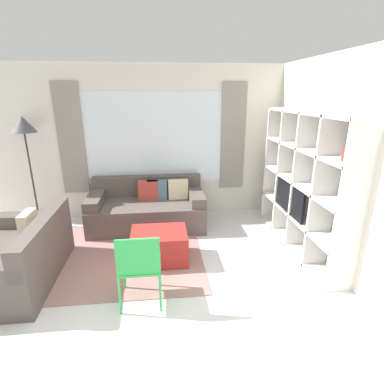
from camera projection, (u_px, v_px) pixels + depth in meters
ground_plane at (158, 321)px, 3.05m from camera, size 16.00×16.00×0.00m
wall_back at (155, 143)px, 5.38m from camera, size 5.76×0.11×2.70m
wall_right at (318, 157)px, 4.23m from camera, size 0.07×4.08×2.70m
area_rug at (105, 256)px, 4.28m from camera, size 2.74×2.08×0.01m
shelving_unit at (305, 184)px, 4.27m from camera, size 0.36×2.27×1.99m
couch_main at (148, 209)px, 5.19m from camera, size 1.93×0.98×0.80m
couch_side at (18, 258)px, 3.65m from camera, size 0.98×1.58×0.80m
ottoman at (159, 246)px, 4.11m from camera, size 0.75×0.58×0.43m
floor_lamp at (24, 130)px, 4.77m from camera, size 0.39×0.39×1.88m
folding_chair at (139, 263)px, 3.14m from camera, size 0.44×0.46×0.86m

